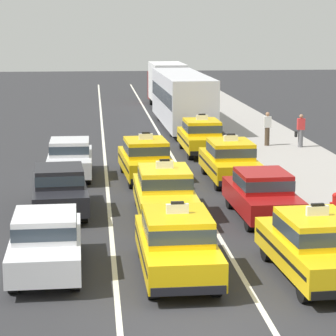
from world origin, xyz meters
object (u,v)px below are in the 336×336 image
taxi_right_nearest (315,245)px  bus_right_fifth (182,97)px  sedan_left_second (59,188)px  sedan_right_second (262,193)px  taxi_right_third (230,160)px  box_truck_right_sixth (166,83)px  pedestrian_mid_block (267,129)px  taxi_center_second (164,191)px  fire_hydrant (335,203)px  taxi_right_fourth (201,136)px  sedan_left_nearest (46,241)px  pedestrian_near_crosswalk (301,131)px  sedan_left_third (70,157)px  taxi_center_third (146,158)px  taxi_center_nearest (177,242)px

taxi_right_nearest → bus_right_fifth: bus_right_fifth is taller
sedan_left_second → sedan_right_second: (6.57, -1.41, 0.00)m
taxi_right_third → box_truck_right_sixth: 26.19m
taxi_right_third → box_truck_right_sixth: bearing=90.1°
taxi_right_nearest → pedestrian_mid_block: (3.24, 19.05, 0.13)m
taxi_center_second → box_truck_right_sixth: box_truck_right_sixth is taller
fire_hydrant → taxi_right_nearest: bearing=-113.0°
taxi_right_fourth → box_truck_right_sixth: 19.83m
sedan_left_second → sedan_left_nearest: bearing=-90.8°
taxi_right_fourth → sedan_right_second: bearing=-88.8°
taxi_center_second → bus_right_fifth: 20.85m
pedestrian_near_crosswalk → taxi_center_second: bearing=-123.1°
sedan_left_third → taxi_center_third: (3.05, -0.74, 0.03)m
sedan_left_third → box_truck_right_sixth: (6.34, 24.71, 0.93)m
taxi_center_second → pedestrian_near_crosswalk: taxi_center_second is taller
taxi_right_nearest → taxi_right_fourth: bearing=90.9°
sedan_left_second → taxi_right_fourth: (6.32, 10.63, 0.03)m
taxi_center_third → fire_hydrant: size_ratio=6.38×
pedestrian_near_crosswalk → sedan_left_third: bearing=-153.8°
sedan_left_third → pedestrian_near_crosswalk: pedestrian_near_crosswalk is taller
bus_right_fifth → fire_hydrant: (2.50, -21.35, -1.27)m
sedan_left_second → taxi_right_nearest: bearing=-47.5°
bus_right_fifth → pedestrian_mid_block: bearing=-66.5°
sedan_left_second → taxi_center_second: bearing=-15.5°
sedan_left_third → box_truck_right_sixth: 25.53m
pedestrian_mid_block → taxi_center_third: bearing=-133.8°
taxi_right_third → taxi_right_nearest: bearing=-89.8°
taxi_center_third → fire_hydrant: taxi_center_third is taller
pedestrian_near_crosswalk → fire_hydrant: pedestrian_near_crosswalk is taller
taxi_right_nearest → bus_right_fifth: bearing=90.3°
taxi_center_nearest → taxi_center_second: size_ratio=1.00×
taxi_center_nearest → pedestrian_mid_block: taxi_center_nearest is taller
pedestrian_mid_block → taxi_right_fourth: bearing=-160.8°
sedan_left_third → taxi_right_nearest: (6.41, -12.92, 0.03)m
pedestrian_near_crosswalk → sedan_right_second: bearing=-110.8°
sedan_left_second → taxi_right_third: 7.81m
taxi_center_second → taxi_right_third: size_ratio=0.99×
box_truck_right_sixth → pedestrian_mid_block: bearing=-79.9°
taxi_right_nearest → bus_right_fifth: size_ratio=0.41×
taxi_right_fourth → bus_right_fifth: bearing=89.3°
taxi_center_nearest → taxi_center_third: bearing=89.9°
box_truck_right_sixth → pedestrian_near_crosswalk: size_ratio=4.27×
sedan_left_nearest → taxi_center_second: size_ratio=0.95×
taxi_center_nearest → bus_right_fifth: 26.53m
taxi_center_nearest → pedestrian_mid_block: bearing=70.3°
box_truck_right_sixth → fire_hydrant: box_truck_right_sixth is taller
taxi_center_nearest → taxi_right_third: same height
box_truck_right_sixth → fire_hydrant: (2.42, -32.13, -1.23)m
sedan_left_third → taxi_center_second: taxi_center_second is taller
sedan_left_nearest → taxi_center_second: taxi_center_second is taller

